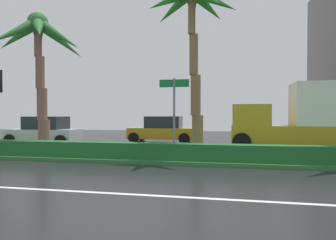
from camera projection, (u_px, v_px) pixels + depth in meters
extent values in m
cube|color=black|center=(195.00, 157.00, 13.70)|extent=(90.00, 42.00, 0.10)
cube|color=white|center=(159.00, 196.00, 6.84)|extent=(81.00, 0.14, 0.01)
cube|color=#2D6B33|center=(192.00, 157.00, 12.71)|extent=(85.50, 4.00, 0.15)
cube|color=#1E6028|center=(188.00, 152.00, 11.34)|extent=(76.50, 0.70, 0.60)
cylinder|color=brown|center=(44.00, 135.00, 14.11)|extent=(0.52, 0.52, 1.44)
cylinder|color=brown|center=(42.00, 104.00, 14.04)|extent=(0.45, 0.45, 1.44)
cylinder|color=brown|center=(40.00, 72.00, 13.96)|extent=(0.39, 0.39, 1.44)
cylinder|color=brown|center=(38.00, 40.00, 13.88)|extent=(0.33, 0.33, 1.44)
sphere|color=#2D6B31|center=(38.00, 22.00, 13.87)|extent=(0.90, 0.90, 0.90)
cone|color=#2D6B31|center=(58.00, 35.00, 13.56)|extent=(2.47, 0.79, 1.79)
cone|color=#2D6B31|center=(61.00, 41.00, 14.59)|extent=(1.89, 2.29, 1.81)
cone|color=#2D6B31|center=(38.00, 43.00, 14.85)|extent=(1.80, 2.32, 1.84)
cone|color=#2D6B31|center=(18.00, 36.00, 14.27)|extent=(2.57, 0.92, 1.55)
cone|color=#2D6B31|center=(15.00, 32.00, 13.03)|extent=(1.54, 2.43, 1.81)
cone|color=#2D6B31|center=(39.00, 28.00, 12.85)|extent=(1.93, 2.35, 1.61)
cylinder|color=brown|center=(198.00, 135.00, 12.67)|extent=(0.47, 0.47, 1.65)
cylinder|color=brown|center=(196.00, 95.00, 12.58)|extent=(0.41, 0.41, 1.65)
cylinder|color=brown|center=(194.00, 55.00, 12.49)|extent=(0.36, 0.36, 1.65)
cylinder|color=brown|center=(192.00, 14.00, 12.40)|extent=(0.30, 0.30, 1.65)
cone|color=#2D792C|center=(214.00, 0.00, 12.29)|extent=(2.07, 0.73, 1.37)
cone|color=#2D792C|center=(207.00, 6.00, 12.98)|extent=(1.70, 1.95, 1.33)
cone|color=#2D792C|center=(192.00, 10.00, 13.25)|extent=(0.78, 2.05, 1.47)
cone|color=#2D792C|center=(175.00, 7.00, 12.93)|extent=(2.03, 1.40, 1.47)
cone|color=#2D792C|center=(170.00, 0.00, 12.21)|extent=(2.08, 1.34, 1.38)
cylinder|color=slate|center=(174.00, 119.00, 11.23)|extent=(0.08, 0.08, 3.00)
cube|color=#146B2D|center=(174.00, 83.00, 11.21)|extent=(1.10, 0.03, 0.28)
cube|color=silver|center=(44.00, 135.00, 18.55)|extent=(4.30, 1.76, 0.72)
cube|color=#1E2328|center=(46.00, 123.00, 18.51)|extent=(2.30, 1.58, 0.76)
cylinder|color=black|center=(10.00, 140.00, 18.01)|extent=(0.68, 0.22, 0.68)
cylinder|color=black|center=(29.00, 138.00, 19.77)|extent=(0.68, 0.22, 0.68)
cylinder|color=black|center=(61.00, 141.00, 17.34)|extent=(0.68, 0.22, 0.68)
cylinder|color=black|center=(76.00, 139.00, 19.11)|extent=(0.68, 0.22, 0.68)
cube|color=#B28C1E|center=(162.00, 133.00, 20.38)|extent=(4.30, 1.76, 0.72)
cube|color=#1E2328|center=(164.00, 122.00, 20.34)|extent=(2.30, 1.58, 0.76)
cylinder|color=black|center=(134.00, 138.00, 19.83)|extent=(0.68, 0.22, 0.68)
cylinder|color=black|center=(142.00, 136.00, 21.60)|extent=(0.68, 0.22, 0.68)
cylinder|color=black|center=(184.00, 138.00, 19.17)|extent=(0.68, 0.22, 0.68)
cylinder|color=black|center=(188.00, 137.00, 20.93)|extent=(0.68, 0.22, 0.68)
cube|color=#B28C1E|center=(294.00, 134.00, 15.92)|extent=(6.40, 2.30, 0.90)
cube|color=#B28C1E|center=(251.00, 115.00, 16.35)|extent=(1.90, 2.21, 1.10)
cube|color=silver|center=(316.00, 104.00, 15.69)|extent=(2.30, 2.35, 2.20)
cylinder|color=black|center=(242.00, 142.00, 15.33)|extent=(0.92, 0.30, 0.92)
cylinder|color=black|center=(240.00, 138.00, 17.62)|extent=(0.92, 0.30, 0.92)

